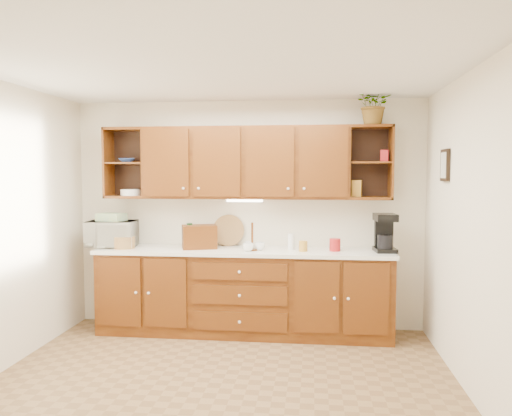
% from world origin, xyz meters
% --- Properties ---
extents(floor, '(4.00, 4.00, 0.00)m').
position_xyz_m(floor, '(0.00, 0.00, 0.00)').
color(floor, olive).
rests_on(floor, ground).
extents(ceiling, '(4.00, 4.00, 0.00)m').
position_xyz_m(ceiling, '(0.00, 0.00, 2.60)').
color(ceiling, white).
rests_on(ceiling, back_wall).
extents(back_wall, '(4.00, 0.00, 4.00)m').
position_xyz_m(back_wall, '(0.00, 1.75, 1.30)').
color(back_wall, '#EFE5C9').
rests_on(back_wall, floor).
extents(right_wall, '(0.00, 3.50, 3.50)m').
position_xyz_m(right_wall, '(2.00, 0.00, 1.30)').
color(right_wall, '#EFE5C9').
rests_on(right_wall, floor).
extents(base_cabinets, '(3.20, 0.60, 0.90)m').
position_xyz_m(base_cabinets, '(0.00, 1.45, 0.45)').
color(base_cabinets, '#3C1806').
rests_on(base_cabinets, floor).
extents(countertop, '(3.24, 0.64, 0.04)m').
position_xyz_m(countertop, '(0.00, 1.44, 0.92)').
color(countertop, white).
rests_on(countertop, base_cabinets).
extents(upper_cabinets, '(3.20, 0.33, 0.80)m').
position_xyz_m(upper_cabinets, '(0.01, 1.59, 1.89)').
color(upper_cabinets, '#3C1806').
rests_on(upper_cabinets, back_wall).
extents(undercabinet_light, '(0.40, 0.05, 0.02)m').
position_xyz_m(undercabinet_light, '(0.00, 1.53, 1.47)').
color(undercabinet_light, white).
rests_on(undercabinet_light, upper_cabinets).
extents(framed_picture, '(0.03, 0.24, 0.30)m').
position_xyz_m(framed_picture, '(1.98, 0.90, 1.85)').
color(framed_picture, black).
rests_on(framed_picture, right_wall).
extents(wicker_basket, '(0.30, 0.30, 0.13)m').
position_xyz_m(wicker_basket, '(-1.33, 1.35, 1.01)').
color(wicker_basket, '#A78045').
rests_on(wicker_basket, countertop).
extents(microwave, '(0.57, 0.42, 0.30)m').
position_xyz_m(microwave, '(-1.51, 1.45, 1.09)').
color(microwave, beige).
rests_on(microwave, countertop).
extents(towel_stack, '(0.32, 0.26, 0.09)m').
position_xyz_m(towel_stack, '(-1.51, 1.45, 1.28)').
color(towel_stack, '#DFE56B').
rests_on(towel_stack, microwave).
extents(wine_bottle, '(0.07, 0.07, 0.28)m').
position_xyz_m(wine_bottle, '(-0.62, 1.47, 1.08)').
color(wine_bottle, black).
rests_on(wine_bottle, countertop).
extents(woven_tray, '(0.37, 0.14, 0.36)m').
position_xyz_m(woven_tray, '(-0.21, 1.69, 0.95)').
color(woven_tray, '#A78045').
rests_on(woven_tray, countertop).
extents(bread_box, '(0.43, 0.34, 0.26)m').
position_xyz_m(bread_box, '(-0.50, 1.44, 1.07)').
color(bread_box, '#3C1806').
rests_on(bread_box, countertop).
extents(mug_tree, '(0.25, 0.26, 0.30)m').
position_xyz_m(mug_tree, '(0.10, 1.38, 0.99)').
color(mug_tree, '#3C1806').
rests_on(mug_tree, countertop).
extents(canister_red, '(0.15, 0.15, 0.13)m').
position_xyz_m(canister_red, '(0.99, 1.43, 1.01)').
color(canister_red, '#A51819').
rests_on(canister_red, countertop).
extents(canister_white, '(0.10, 0.10, 0.17)m').
position_xyz_m(canister_white, '(0.52, 1.47, 1.03)').
color(canister_white, white).
rests_on(canister_white, countertop).
extents(canister_yellow, '(0.10, 0.10, 0.11)m').
position_xyz_m(canister_yellow, '(0.65, 1.37, 1.00)').
color(canister_yellow, '#BF882D').
rests_on(canister_yellow, countertop).
extents(coffee_maker, '(0.24, 0.30, 0.41)m').
position_xyz_m(coffee_maker, '(1.52, 1.47, 1.13)').
color(coffee_maker, black).
rests_on(coffee_maker, countertop).
extents(bowl_stack, '(0.22, 0.22, 0.05)m').
position_xyz_m(bowl_stack, '(-1.37, 1.58, 1.92)').
color(bowl_stack, navy).
rests_on(bowl_stack, upper_cabinets).
extents(plate_stack, '(0.25, 0.25, 0.07)m').
position_xyz_m(plate_stack, '(-1.33, 1.58, 1.56)').
color(plate_stack, white).
rests_on(plate_stack, upper_cabinets).
extents(pantry_box_yellow, '(0.12, 0.10, 0.18)m').
position_xyz_m(pantry_box_yellow, '(1.23, 1.58, 1.61)').
color(pantry_box_yellow, '#BF882D').
rests_on(pantry_box_yellow, upper_cabinets).
extents(pantry_box_red, '(0.10, 0.09, 0.12)m').
position_xyz_m(pantry_box_red, '(1.52, 1.56, 1.96)').
color(pantry_box_red, '#A51819').
rests_on(pantry_box_red, upper_cabinets).
extents(potted_plant, '(0.43, 0.38, 0.43)m').
position_xyz_m(potted_plant, '(1.40, 1.52, 2.51)').
color(potted_plant, '#999999').
rests_on(potted_plant, upper_cabinets).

